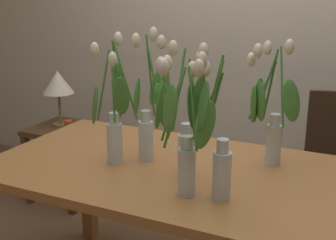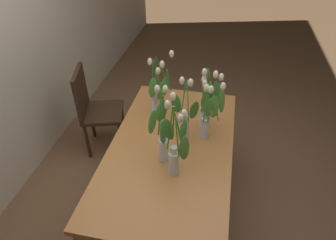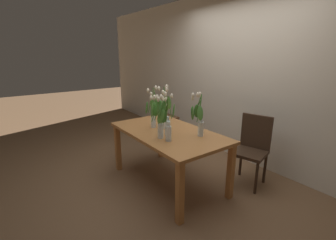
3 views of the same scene
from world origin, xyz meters
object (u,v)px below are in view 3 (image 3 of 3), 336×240
Objects in this scene: tulip_vase_0 at (166,121)px; tulip_vase_5 at (198,119)px; dining_chair at (252,146)px; side_table at (163,122)px; table_lamp at (163,100)px; dining_table at (168,138)px; tulip_vase_3 at (154,111)px; tulip_vase_2 at (165,114)px; tulip_vase_4 at (158,120)px; pillar_candle at (164,116)px; tulip_vase_1 at (167,120)px.

tulip_vase_5 is (0.12, 0.40, -0.01)m from tulip_vase_0.
dining_chair reaches higher than side_table.
tulip_vase_0 reaches higher than table_lamp.
tulip_vase_0 is 1.00× the size of tulip_vase_5.
tulip_vase_3 is at bearing -164.13° from dining_table.
side_table is (-1.09, 0.73, -0.50)m from tulip_vase_2.
tulip_vase_0 is 0.41m from tulip_vase_5.
dining_table is 1.13m from dining_chair.
tulip_vase_2 is at bearing 133.03° from tulip_vase_4.
table_lamp is at bearing 159.34° from tulip_vase_5.
dining_table is 1.72× the size of dining_chair.
tulip_vase_5 reaches higher than tulip_vase_4.
tulip_vase_3 is at bearing -131.85° from dining_chair.
tulip_vase_5 is at bearing -20.47° from side_table.
tulip_vase_3 is 1.39m from dining_chair.
tulip_vase_2 is 1.13× the size of tulip_vase_4.
tulip_vase_4 reaches higher than pillar_candle.
tulip_vase_3 is 0.43m from tulip_vase_4.
tulip_vase_2 is 1.05× the size of tulip_vase_5.
tulip_vase_5 is at bearing -110.55° from dining_chair.
tulip_vase_4 reaches higher than dining_table.
tulip_vase_3 reaches higher than tulip_vase_0.
table_lamp reaches higher than side_table.
table_lamp is 0.31m from pillar_candle.
pillar_candle is (-1.11, 0.71, -0.06)m from dining_table.
side_table is at bearing -28.40° from table_lamp.
tulip_vase_3 is 0.61× the size of dining_chair.
table_lamp is at bearing -176.10° from dining_chair.
dining_table is at bearing 120.68° from tulip_vase_4.
side_table is at bearing 146.02° from tulip_vase_0.
tulip_vase_2 is 1.40m from side_table.
tulip_vase_2 is (-0.12, 0.04, 0.28)m from dining_table.
tulip_vase_5 is (0.49, 0.14, 0.03)m from tulip_vase_2.
tulip_vase_4 reaches higher than dining_chair.
dining_table is 21.33× the size of pillar_candle.
tulip_vase_3 reaches higher than side_table.
tulip_vase_0 is at bearing -33.85° from table_lamp.
tulip_vase_5 is 1.41× the size of table_lamp.
dining_table is 1.45m from side_table.
side_table is (-1.86, -0.15, -0.09)m from dining_chair.
side_table is at bearing 146.16° from tulip_vase_2.
tulip_vase_1 is 0.38m from tulip_vase_5.
dining_table is 1.49m from table_lamp.
dining_table is at bearing -125.21° from dining_chair.
tulip_vase_1 is 7.42× the size of pillar_candle.
tulip_vase_5 reaches higher than dining_chair.
tulip_vase_0 is 0.51m from tulip_vase_3.
pillar_candle reaches higher than side_table.
pillar_candle is at bearing -31.00° from table_lamp.
tulip_vase_0 reaches higher than side_table.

